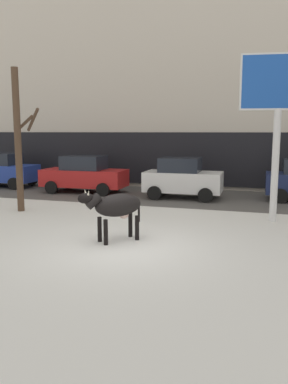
# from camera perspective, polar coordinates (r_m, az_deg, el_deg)

# --- Properties ---
(ground_plane) EXTENTS (120.00, 120.00, 0.00)m
(ground_plane) POSITION_cam_1_polar(r_m,az_deg,el_deg) (10.66, -3.41, -7.85)
(ground_plane) COLOR white
(road_strip) EXTENTS (60.00, 5.60, 0.01)m
(road_strip) POSITION_cam_1_polar(r_m,az_deg,el_deg) (18.61, 5.87, -0.68)
(road_strip) COLOR #514F4C
(road_strip) RESTS_ON ground
(building_facade) EXTENTS (44.00, 6.10, 13.00)m
(building_facade) POSITION_cam_1_polar(r_m,az_deg,el_deg) (24.17, 8.94, 16.85)
(building_facade) COLOR beige
(building_facade) RESTS_ON ground
(cow_black) EXTENTS (1.57, 1.69, 1.54)m
(cow_black) POSITION_cam_1_polar(r_m,az_deg,el_deg) (10.93, -4.09, -2.09)
(cow_black) COLOR black
(cow_black) RESTS_ON ground
(billboard) EXTENTS (2.52, 0.56, 5.56)m
(billboard) POSITION_cam_1_polar(r_m,az_deg,el_deg) (13.97, 18.98, 13.51)
(billboard) COLOR silver
(billboard) RESTS_ON ground
(car_blue_hatchback) EXTENTS (3.53, 1.97, 1.86)m
(car_blue_hatchback) POSITION_cam_1_polar(r_m,az_deg,el_deg) (23.13, -19.62, 3.01)
(car_blue_hatchback) COLOR #233D9E
(car_blue_hatchback) RESTS_ON ground
(car_red_sedan) EXTENTS (4.23, 2.04, 1.84)m
(car_red_sedan) POSITION_cam_1_polar(r_m,az_deg,el_deg) (19.97, -8.67, 2.53)
(car_red_sedan) COLOR red
(car_red_sedan) RESTS_ON ground
(car_white_hatchback) EXTENTS (3.53, 1.97, 1.86)m
(car_white_hatchback) POSITION_cam_1_polar(r_m,az_deg,el_deg) (18.10, 5.60, 2.01)
(car_white_hatchback) COLOR white
(car_white_hatchback) RESTS_ON ground
(pedestrian_near_billboard) EXTENTS (0.36, 0.24, 1.73)m
(pedestrian_near_billboard) POSITION_cam_1_polar(r_m,az_deg,el_deg) (21.40, 19.65, 2.45)
(pedestrian_near_billboard) COLOR #282833
(pedestrian_near_billboard) RESTS_ON ground
(bare_tree_right_lot) EXTENTS (1.33, 1.05, 5.39)m
(bare_tree_right_lot) POSITION_cam_1_polar(r_m,az_deg,el_deg) (15.72, -17.70, 7.30)
(bare_tree_right_lot) COLOR #4C3828
(bare_tree_right_lot) RESTS_ON ground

